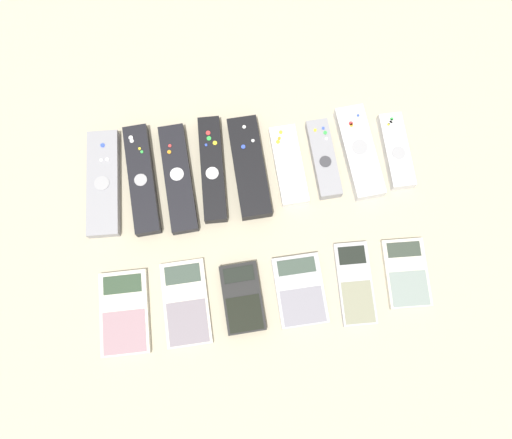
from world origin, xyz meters
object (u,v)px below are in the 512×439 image
at_px(remote_4, 249,167).
at_px(calculator_3, 300,290).
at_px(calculator_1, 186,303).
at_px(calculator_2, 242,298).
at_px(remote_1, 142,179).
at_px(remote_8, 396,151).
at_px(calculator_4, 355,283).
at_px(calculator_5, 406,273).
at_px(remote_3, 212,169).
at_px(remote_6, 323,159).
at_px(remote_0, 103,183).
at_px(remote_5, 289,165).
at_px(calculator_0, 124,313).
at_px(remote_7, 359,152).
at_px(remote_2, 178,178).

relative_size(remote_4, calculator_3, 1.57).
bearing_deg(calculator_1, calculator_2, -3.40).
distance_m(remote_1, remote_8, 0.50).
distance_m(remote_4, remote_8, 0.29).
xyz_separation_m(remote_8, calculator_4, (-0.12, -0.25, -0.00)).
height_order(remote_1, calculator_2, remote_1).
xyz_separation_m(calculator_2, calculator_5, (0.31, 0.01, -0.00)).
distance_m(remote_3, remote_6, 0.22).
relative_size(remote_3, remote_4, 1.04).
xyz_separation_m(remote_6, remote_8, (0.14, -0.00, -0.00)).
height_order(remote_0, calculator_4, remote_0).
bearing_deg(remote_5, remote_4, 175.23).
bearing_deg(calculator_1, remote_1, 103.27).
bearing_deg(remote_8, remote_6, 179.60).
bearing_deg(remote_0, remote_1, 1.00).
bearing_deg(remote_0, calculator_4, -26.32).
bearing_deg(calculator_0, remote_7, 28.89).
distance_m(remote_2, remote_7, 0.36).
bearing_deg(remote_5, calculator_4, -72.14).
bearing_deg(calculator_3, remote_8, 46.29).
bearing_deg(remote_8, remote_7, 175.21).
bearing_deg(remote_4, remote_7, -0.65).
distance_m(calculator_1, calculator_5, 0.41).
relative_size(calculator_3, calculator_5, 0.99).
height_order(remote_6, remote_7, remote_7).
height_order(remote_2, calculator_1, remote_2).
bearing_deg(remote_1, remote_6, -3.17).
xyz_separation_m(remote_6, calculator_3, (-0.08, -0.25, -0.00)).
bearing_deg(remote_5, remote_0, 176.70).
bearing_deg(calculator_2, calculator_1, 175.74).
relative_size(remote_0, calculator_5, 1.63).
distance_m(remote_4, remote_7, 0.22).
bearing_deg(remote_2, remote_7, -1.17).
distance_m(remote_0, calculator_3, 0.43).
relative_size(remote_4, remote_6, 1.29).
distance_m(remote_2, calculator_2, 0.26).
height_order(remote_3, remote_5, remote_3).
relative_size(calculator_2, calculator_4, 0.83).
xyz_separation_m(remote_5, calculator_2, (-0.12, -0.25, -0.00)).
relative_size(remote_6, calculator_1, 1.02).
bearing_deg(remote_8, remote_0, 179.64).
relative_size(remote_3, remote_5, 1.31).
distance_m(calculator_0, calculator_1, 0.11).
xyz_separation_m(remote_4, calculator_2, (-0.04, -0.25, -0.01)).
distance_m(remote_7, calculator_3, 0.30).
bearing_deg(calculator_5, remote_3, 146.74).
bearing_deg(calculator_5, remote_8, 86.66).
xyz_separation_m(remote_0, remote_8, (0.58, -0.01, 0.00)).
bearing_deg(remote_4, calculator_3, -77.60).
bearing_deg(remote_2, remote_0, 174.00).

